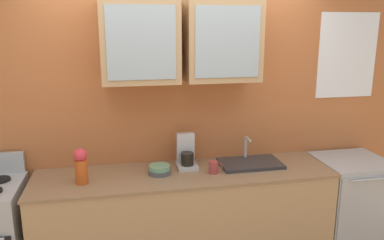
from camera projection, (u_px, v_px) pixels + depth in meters
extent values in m
cube|color=#B76638|center=(177.00, 111.00, 3.49)|extent=(4.32, 0.10, 2.77)
cube|color=tan|center=(140.00, 42.00, 3.05)|extent=(0.61, 0.37, 0.65)
cube|color=#9EADB7|center=(141.00, 43.00, 2.87)|extent=(0.52, 0.01, 0.55)
cube|color=tan|center=(221.00, 41.00, 3.18)|extent=(0.61, 0.37, 0.65)
cube|color=#9EADB7|center=(228.00, 42.00, 3.00)|extent=(0.52, 0.01, 0.55)
cube|color=white|center=(347.00, 56.00, 3.64)|extent=(0.59, 0.01, 0.79)
cube|color=tan|center=(185.00, 224.00, 3.35)|extent=(2.47, 0.63, 0.92)
cube|color=#8C6B4C|center=(185.00, 173.00, 3.24)|extent=(2.50, 0.65, 0.02)
cylinder|color=black|center=(0.00, 180.00, 3.06)|extent=(0.15, 0.15, 0.02)
cube|color=#2D2D30|center=(250.00, 163.00, 3.40)|extent=(0.54, 0.33, 0.03)
cylinder|color=#ADAFB5|center=(246.00, 147.00, 3.51)|extent=(0.02, 0.02, 0.19)
cylinder|color=#ADAFB5|center=(248.00, 139.00, 3.43)|extent=(0.02, 0.12, 0.02)
cylinder|color=#4C4C54|center=(160.00, 172.00, 3.20)|extent=(0.19, 0.19, 0.04)
cylinder|color=#669972|center=(159.00, 168.00, 3.19)|extent=(0.17, 0.17, 0.04)
cylinder|color=#BF4C19|center=(81.00, 172.00, 2.99)|extent=(0.10, 0.10, 0.19)
sphere|color=#D8333F|center=(80.00, 155.00, 2.95)|extent=(0.10, 0.10, 0.10)
cylinder|color=#993838|center=(213.00, 167.00, 3.21)|extent=(0.08, 0.08, 0.10)
torus|color=#993838|center=(219.00, 166.00, 3.21)|extent=(0.06, 0.01, 0.06)
cube|color=#ADAFB5|center=(348.00, 206.00, 3.66)|extent=(0.62, 0.60, 0.94)
cube|color=#ADAFB5|center=(368.00, 222.00, 3.37)|extent=(0.59, 0.01, 0.84)
cylinder|color=#ADAFB5|center=(376.00, 179.00, 3.25)|extent=(0.47, 0.02, 0.02)
cube|color=#B7B7BC|center=(187.00, 166.00, 3.35)|extent=(0.17, 0.20, 0.03)
cylinder|color=black|center=(187.00, 159.00, 3.31)|extent=(0.11, 0.11, 0.11)
cube|color=#B7B7BC|center=(185.00, 147.00, 3.38)|extent=(0.15, 0.06, 0.26)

